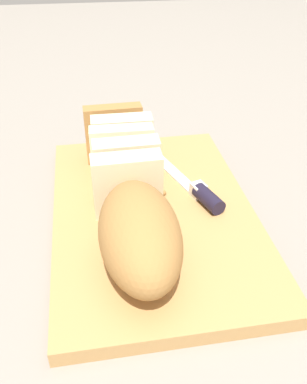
# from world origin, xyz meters

# --- Properties ---
(ground_plane) EXTENTS (3.00, 3.00, 0.00)m
(ground_plane) POSITION_xyz_m (0.00, 0.00, 0.00)
(ground_plane) COLOR gray
(cutting_board) EXTENTS (0.43, 0.29, 0.02)m
(cutting_board) POSITION_xyz_m (0.00, 0.00, 0.01)
(cutting_board) COLOR tan
(cutting_board) RESTS_ON ground_plane
(bread_loaf) EXTENTS (0.37, 0.11, 0.09)m
(bread_loaf) POSITION_xyz_m (-0.02, 0.03, 0.07)
(bread_loaf) COLOR #A8753D
(bread_loaf) RESTS_ON cutting_board
(bread_knife) EXTENTS (0.22, 0.10, 0.02)m
(bread_knife) POSITION_xyz_m (0.03, -0.07, 0.03)
(bread_knife) COLOR silver
(bread_knife) RESTS_ON cutting_board
(crumb_near_knife) EXTENTS (0.01, 0.01, 0.01)m
(crumb_near_knife) POSITION_xyz_m (-0.01, -0.08, 0.02)
(crumb_near_knife) COLOR #A8753D
(crumb_near_knife) RESTS_ON cutting_board
(crumb_near_loaf) EXTENTS (0.00, 0.00, 0.00)m
(crumb_near_loaf) POSITION_xyz_m (0.01, 0.06, 0.02)
(crumb_near_loaf) COLOR #A8753D
(crumb_near_loaf) RESTS_ON cutting_board
(crumb_stray_left) EXTENTS (0.01, 0.01, 0.01)m
(crumb_stray_left) POSITION_xyz_m (0.03, -0.02, 0.02)
(crumb_stray_left) COLOR #A8753D
(crumb_stray_left) RESTS_ON cutting_board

